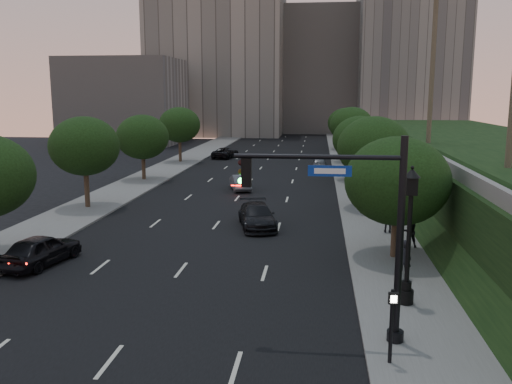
# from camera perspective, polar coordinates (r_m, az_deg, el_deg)

# --- Properties ---
(ground) EXTENTS (160.00, 160.00, 0.00)m
(ground) POSITION_cam_1_polar(r_m,az_deg,el_deg) (21.78, -11.22, -12.27)
(ground) COLOR black
(ground) RESTS_ON ground
(road_surface) EXTENTS (16.00, 140.00, 0.02)m
(road_surface) POSITION_cam_1_polar(r_m,az_deg,el_deg) (50.20, -0.82, 0.83)
(road_surface) COLOR black
(road_surface) RESTS_ON ground
(sidewalk_right) EXTENTS (4.50, 140.00, 0.15)m
(sidewalk_right) POSITION_cam_1_polar(r_m,az_deg,el_deg) (49.94, 10.93, 0.66)
(sidewalk_right) COLOR slate
(sidewalk_right) RESTS_ON ground
(sidewalk_left) EXTENTS (4.50, 140.00, 0.15)m
(sidewalk_left) POSITION_cam_1_polar(r_m,az_deg,el_deg) (52.49, -11.98, 1.09)
(sidewalk_left) COLOR slate
(sidewalk_left) RESTS_ON ground
(embankment) EXTENTS (18.00, 90.00, 4.00)m
(embankment) POSITION_cam_1_polar(r_m,az_deg,el_deg) (50.03, 24.73, 2.15)
(embankment) COLOR black
(embankment) RESTS_ON ground
(parapet_wall) EXTENTS (0.35, 90.00, 0.70)m
(parapet_wall) POSITION_cam_1_polar(r_m,az_deg,el_deg) (47.80, 15.18, 5.23)
(parapet_wall) COLOR slate
(parapet_wall) RESTS_ON embankment
(office_block_left) EXTENTS (26.00, 20.00, 32.00)m
(office_block_left) POSITION_cam_1_polar(r_m,az_deg,el_deg) (113.22, -3.94, 14.21)
(office_block_left) COLOR gray
(office_block_left) RESTS_ON ground
(office_block_mid) EXTENTS (22.00, 18.00, 26.00)m
(office_block_mid) POSITION_cam_1_polar(r_m,az_deg,el_deg) (121.20, 6.54, 12.49)
(office_block_mid) COLOR #A39D95
(office_block_mid) RESTS_ON ground
(office_block_right) EXTENTS (20.00, 22.00, 36.00)m
(office_block_right) POSITION_cam_1_polar(r_m,az_deg,el_deg) (116.85, 15.75, 14.72)
(office_block_right) COLOR gray
(office_block_right) RESTS_ON ground
(office_block_filler) EXTENTS (18.00, 16.00, 14.00)m
(office_block_filler) POSITION_cam_1_polar(r_m,az_deg,el_deg) (94.81, -13.58, 9.26)
(office_block_filler) COLOR #A39D95
(office_block_filler) RESTS_ON ground
(tree_right_a) EXTENTS (5.20, 5.20, 6.24)m
(tree_right_a) POSITION_cam_1_polar(r_m,az_deg,el_deg) (27.72, 14.64, 1.12)
(tree_right_a) COLOR #38281C
(tree_right_a) RESTS_ON ground
(tree_right_b) EXTENTS (5.20, 5.20, 6.74)m
(tree_right_b) POSITION_cam_1_polar(r_m,az_deg,el_deg) (39.48, 12.29, 4.60)
(tree_right_b) COLOR #38281C
(tree_right_b) RESTS_ON ground
(tree_right_c) EXTENTS (5.20, 5.20, 6.24)m
(tree_right_c) POSITION_cam_1_polar(r_m,az_deg,el_deg) (52.43, 10.89, 5.47)
(tree_right_c) COLOR #38281C
(tree_right_c) RESTS_ON ground
(tree_right_d) EXTENTS (5.20, 5.20, 6.74)m
(tree_right_d) POSITION_cam_1_polar(r_m,az_deg,el_deg) (66.33, 10.02, 6.90)
(tree_right_d) COLOR #38281C
(tree_right_d) RESTS_ON ground
(tree_right_e) EXTENTS (5.20, 5.20, 6.24)m
(tree_right_e) POSITION_cam_1_polar(r_m,az_deg,el_deg) (81.31, 9.40, 7.18)
(tree_right_e) COLOR #38281C
(tree_right_e) RESTS_ON ground
(tree_left_b) EXTENTS (5.00, 5.00, 6.71)m
(tree_left_b) POSITION_cam_1_polar(r_m,az_deg,el_deg) (40.85, -17.61, 4.62)
(tree_left_b) COLOR #38281C
(tree_left_b) RESTS_ON ground
(tree_left_c) EXTENTS (5.00, 5.00, 6.34)m
(tree_left_c) POSITION_cam_1_polar(r_m,az_deg,el_deg) (52.96, -11.86, 5.68)
(tree_left_c) COLOR #38281C
(tree_left_c) RESTS_ON ground
(tree_left_d) EXTENTS (5.00, 5.00, 6.71)m
(tree_left_d) POSITION_cam_1_polar(r_m,az_deg,el_deg) (66.34, -8.06, 7.01)
(tree_left_d) COLOR #38281C
(tree_left_d) RESTS_ON ground
(traffic_signal_mast) EXTENTS (5.68, 0.56, 7.00)m
(traffic_signal_mast) POSITION_cam_1_polar(r_m,az_deg,el_deg) (18.02, 11.46, -4.75)
(traffic_signal_mast) COLOR black
(traffic_signal_mast) RESTS_ON ground
(street_lamp) EXTENTS (0.64, 0.64, 5.62)m
(street_lamp) POSITION_cam_1_polar(r_m,az_deg,el_deg) (21.81, 15.76, -5.11)
(street_lamp) COLOR black
(street_lamp) RESTS_ON ground
(pedestrian_signal) EXTENTS (0.30, 0.33, 2.50)m
(pedestrian_signal) POSITION_cam_1_polar(r_m,az_deg,el_deg) (17.29, 14.10, -12.91)
(pedestrian_signal) COLOR black
(pedestrian_signal) RESTS_ON ground
(sedan_near_left) EXTENTS (2.71, 4.83, 1.55)m
(sedan_near_left) POSITION_cam_1_polar(r_m,az_deg,el_deg) (28.60, -21.70, -5.67)
(sedan_near_left) COLOR black
(sedan_near_left) RESTS_ON ground
(sedan_mid_left) EXTENTS (2.58, 4.44, 1.38)m
(sedan_mid_left) POSITION_cam_1_polar(r_m,az_deg,el_deg) (47.15, -1.68, 1.04)
(sedan_mid_left) COLOR #5A5C62
(sedan_mid_left) RESTS_ON ground
(sedan_far_left) EXTENTS (3.23, 5.32, 1.38)m
(sedan_far_left) POSITION_cam_1_polar(r_m,az_deg,el_deg) (70.70, -3.24, 4.14)
(sedan_far_left) COLOR black
(sedan_far_left) RESTS_ON ground
(sedan_near_right) EXTENTS (3.19, 5.42, 1.47)m
(sedan_near_right) POSITION_cam_1_polar(r_m,az_deg,el_deg) (33.93, 0.11, -2.54)
(sedan_near_right) COLOR black
(sedan_near_right) RESTS_ON ground
(sedan_far_right) EXTENTS (1.66, 3.98, 1.35)m
(sedan_far_right) POSITION_cam_1_polar(r_m,az_deg,el_deg) (60.79, 6.68, 3.05)
(sedan_far_right) COLOR #515357
(sedan_far_right) RESTS_ON ground
(pedestrian_a) EXTENTS (0.68, 0.47, 1.78)m
(pedestrian_a) POSITION_cam_1_polar(r_m,az_deg,el_deg) (25.12, 15.29, -6.84)
(pedestrian_a) COLOR black
(pedestrian_a) RESTS_ON sidewalk_right
(pedestrian_b) EXTENTS (0.94, 0.79, 1.74)m
(pedestrian_b) POSITION_cam_1_polar(r_m,az_deg,el_deg) (30.25, 15.84, -3.99)
(pedestrian_b) COLOR black
(pedestrian_b) RESTS_ON sidewalk_right
(pedestrian_c) EXTENTS (1.08, 0.48, 1.81)m
(pedestrian_c) POSITION_cam_1_polar(r_m,az_deg,el_deg) (33.03, 13.78, -2.63)
(pedestrian_c) COLOR black
(pedestrian_c) RESTS_ON sidewalk_right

